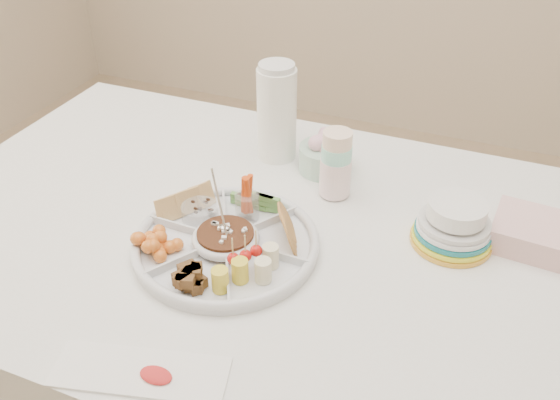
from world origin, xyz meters
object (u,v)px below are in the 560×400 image
at_px(party_tray, 226,241).
at_px(plate_stack, 455,222).
at_px(dining_table, 250,341).
at_px(thermos, 277,111).

relative_size(party_tray, plate_stack, 2.22).
distance_m(party_tray, plate_stack, 0.47).
bearing_deg(dining_table, party_tray, -90.43).
xyz_separation_m(party_tray, thermos, (-0.05, 0.39, 0.11)).
bearing_deg(dining_table, thermos, 98.96).
xyz_separation_m(dining_table, thermos, (-0.05, 0.30, 0.51)).
bearing_deg(dining_table, plate_stack, 13.83).
xyz_separation_m(dining_table, plate_stack, (0.43, 0.11, 0.43)).
bearing_deg(party_tray, dining_table, 89.57).
relative_size(dining_table, plate_stack, 8.89).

